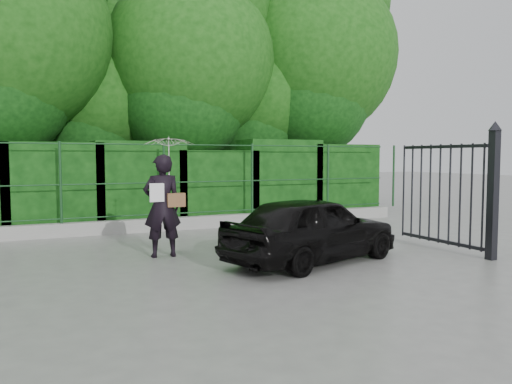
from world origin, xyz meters
name	(u,v)px	position (x,y,z in m)	size (l,w,h in m)	color
ground	(214,271)	(0.00, 0.00, 0.00)	(80.00, 80.00, 0.00)	gray
kerb	(148,225)	(0.00, 4.50, 0.15)	(14.00, 0.25, 0.30)	#9E9E99
fence	(157,181)	(0.22, 4.50, 1.20)	(14.13, 0.06, 1.80)	#173F1D
hedge	(141,185)	(0.07, 5.50, 1.05)	(14.20, 1.20, 2.24)	black
trees	(160,61)	(1.14, 7.74, 4.62)	(17.10, 6.15, 8.08)	black
gate	(470,189)	(4.60, -0.72, 1.19)	(0.22, 2.33, 2.36)	black
woman	(166,180)	(-0.35, 1.45, 1.35)	(0.93, 0.88, 2.13)	black
car	(313,229)	(1.72, -0.09, 0.57)	(1.33, 3.32, 1.13)	black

